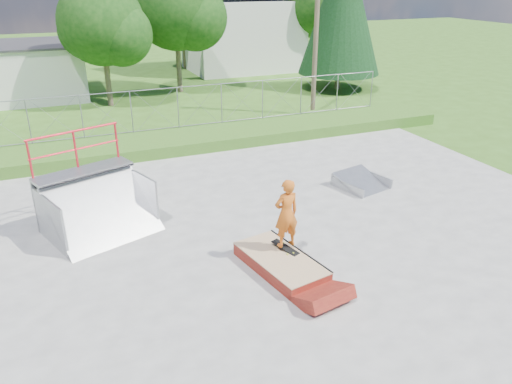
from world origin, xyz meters
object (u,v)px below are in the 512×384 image
grind_box (280,263)px  skater (286,216)px  quarter_pipe (97,188)px  flat_bank_ramp (362,182)px

grind_box → skater: 1.18m
quarter_pipe → flat_bank_ramp: (8.59, -0.08, -1.15)m
flat_bank_ramp → skater: (-4.51, -3.36, 1.08)m
grind_box → skater: size_ratio=1.52×
quarter_pipe → flat_bank_ramp: size_ratio=1.76×
flat_bank_ramp → skater: size_ratio=0.88×
skater → quarter_pipe: bearing=-44.6°
quarter_pipe → skater: 5.33m
flat_bank_ramp → skater: 5.72m
flat_bank_ramp → quarter_pipe: bearing=165.7°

